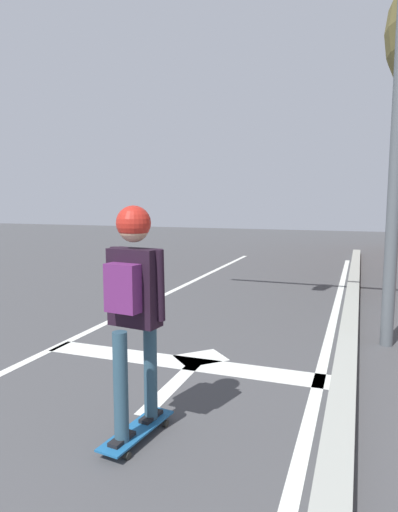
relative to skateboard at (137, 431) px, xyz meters
The scene contains 9 objects.
lane_line_center 2.65m from the skateboard, 140.21° to the left, with size 0.12×20.00×0.01m, color silver.
lane_line_curbside 2.11m from the skateboard, 53.44° to the left, with size 0.12×20.00×0.01m, color silver.
stop_bar 1.71m from the skateboard, 100.61° to the left, with size 3.45×0.40×0.01m, color silver.
lane_arrow_stem 1.06m from the skateboard, 97.69° to the left, with size 0.16×1.40×0.01m, color silver.
lane_arrow_head 1.91m from the skateboard, 94.27° to the left, with size 0.56×0.44×0.01m, color silver.
curb_strip 2.27m from the skateboard, 48.36° to the left, with size 0.24×24.00×0.14m, color #9EA299.
skateboard is the anchor object (origin of this frame).
skater 1.15m from the skateboard, 97.37° to the right, with size 0.48×0.64×1.77m.
traffic_signal_mast 5.08m from the skateboard, 71.51° to the left, with size 4.45×0.34×5.74m.
Camera 1 is at (3.32, 1.32, 1.89)m, focal length 31.35 mm.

